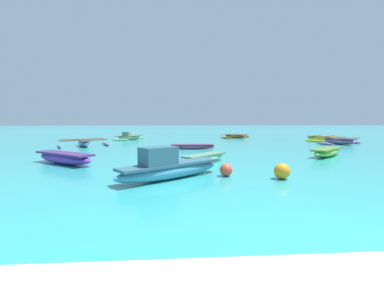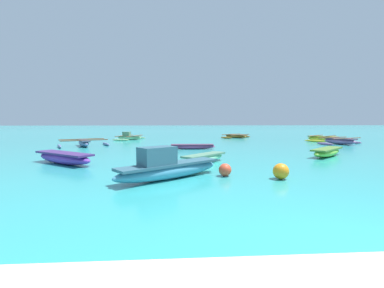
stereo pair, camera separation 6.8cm
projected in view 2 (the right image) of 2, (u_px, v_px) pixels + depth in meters
name	position (u px, v px, depth m)	size (l,w,h in m)	color
moored_boat_0	(236.00, 136.00, 28.44)	(3.70, 3.46, 0.41)	#A56723
moored_boat_1	(340.00, 141.00, 20.39)	(3.84, 2.72, 0.54)	#906398
moored_boat_2	(204.00, 158.00, 11.23)	(2.30, 2.42, 0.39)	#82DBA5
moored_boat_3	(192.00, 146.00, 16.84)	(3.04, 0.68, 0.32)	#964177
moored_boat_4	(327.00, 152.00, 13.28)	(2.81, 2.63, 0.43)	#7ECE42
moored_boat_5	(64.00, 158.00, 10.94)	(3.26, 2.70, 0.49)	#6533A4
moored_boat_6	(322.00, 138.00, 23.65)	(3.73, 3.51, 0.53)	yellow
moored_boat_7	(84.00, 143.00, 18.69)	(3.97, 3.45, 0.52)	slate
moored_boat_8	(168.00, 167.00, 8.05)	(3.52, 2.92, 1.04)	teal
moored_boat_9	(129.00, 137.00, 25.51)	(2.93, 3.93, 0.79)	#98D797
mooring_buoy_0	(225.00, 170.00, 8.46)	(0.42, 0.42, 0.42)	#E54C2D
mooring_buoy_1	(281.00, 171.00, 8.02)	(0.50, 0.50, 0.50)	orange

